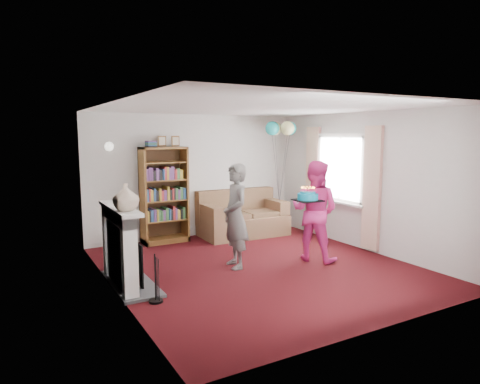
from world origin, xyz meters
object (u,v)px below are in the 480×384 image
birthday_cake (308,197)px  person_magenta (315,211)px  sofa (242,218)px  person_striped (236,216)px  bookcase (164,196)px

birthday_cake → person_magenta: bearing=28.0°
sofa → person_magenta: size_ratio=1.06×
sofa → birthday_cake: 2.44m
person_striped → person_magenta: bearing=86.0°
person_striped → birthday_cake: (1.08, -0.44, 0.29)m
person_striped → sofa: bearing=156.3°
bookcase → birthday_cake: bookcase is taller
sofa → person_striped: (-1.18, -1.87, 0.48)m
sofa → birthday_cake: size_ratio=4.46×
bookcase → sofa: 1.73m
bookcase → sofa: (1.62, -0.23, -0.57)m
sofa → birthday_cake: (-0.10, -2.31, 0.76)m
birthday_cake → person_striped: bearing=157.8°
person_striped → bookcase: bearing=-159.7°
bookcase → person_striped: (0.44, -2.10, -0.09)m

